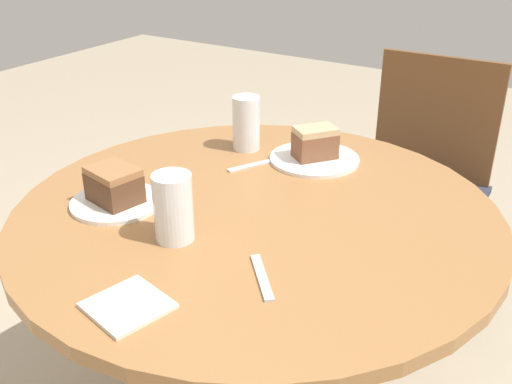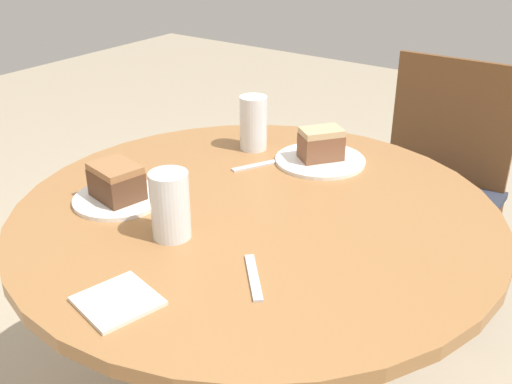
# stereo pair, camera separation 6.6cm
# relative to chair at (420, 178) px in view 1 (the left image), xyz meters

# --- Properties ---
(table) EXTENTS (1.10, 1.10, 0.74)m
(table) POSITION_rel_chair_xyz_m (-0.10, -0.96, 0.12)
(table) COLOR #9E6B3D
(table) RESTS_ON ground_plane
(chair) EXTENTS (0.47, 0.41, 0.88)m
(chair) POSITION_rel_chair_xyz_m (0.00, 0.00, 0.00)
(chair) COLOR brown
(chair) RESTS_ON ground_plane
(plate_near) EXTENTS (0.24, 0.24, 0.01)m
(plate_near) POSITION_rel_chair_xyz_m (-0.11, -0.65, 0.28)
(plate_near) COLOR white
(plate_near) RESTS_ON table
(plate_far) EXTENTS (0.21, 0.21, 0.01)m
(plate_far) POSITION_rel_chair_xyz_m (-0.38, -1.11, 0.28)
(plate_far) COLOR white
(plate_far) RESTS_ON table
(cake_slice_near) EXTENTS (0.12, 0.13, 0.08)m
(cake_slice_near) POSITION_rel_chair_xyz_m (-0.11, -0.65, 0.33)
(cake_slice_near) COLOR brown
(cake_slice_near) RESTS_ON plate_near
(cake_slice_far) EXTENTS (0.13, 0.11, 0.08)m
(cake_slice_far) POSITION_rel_chair_xyz_m (-0.38, -1.11, 0.33)
(cake_slice_far) COLOR brown
(cake_slice_far) RESTS_ON plate_far
(glass_lemonade) EXTENTS (0.08, 0.08, 0.14)m
(glass_lemonade) POSITION_rel_chair_xyz_m (-0.17, -1.16, 0.34)
(glass_lemonade) COLOR silver
(glass_lemonade) RESTS_ON table
(glass_water) EXTENTS (0.08, 0.08, 0.15)m
(glass_water) POSITION_rel_chair_xyz_m (-0.31, -0.67, 0.34)
(glass_water) COLOR silver
(glass_water) RESTS_ON table
(napkin_stack) EXTENTS (0.15, 0.15, 0.01)m
(napkin_stack) POSITION_rel_chair_xyz_m (-0.09, -1.38, 0.28)
(napkin_stack) COLOR silver
(napkin_stack) RESTS_ON table
(fork) EXTENTS (0.10, 0.18, 0.00)m
(fork) POSITION_rel_chair_xyz_m (-0.22, -0.74, 0.28)
(fork) COLOR silver
(fork) RESTS_ON table
(spoon) EXTENTS (0.11, 0.12, 0.00)m
(spoon) POSITION_rel_chair_xyz_m (0.06, -1.19, 0.28)
(spoon) COLOR silver
(spoon) RESTS_ON table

